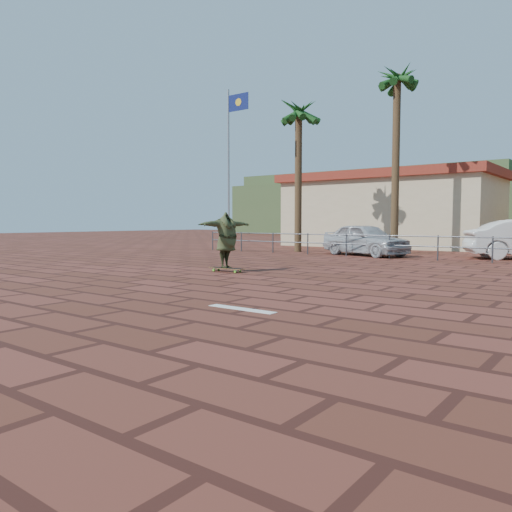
# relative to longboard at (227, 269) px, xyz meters

# --- Properties ---
(ground) EXTENTS (120.00, 120.00, 0.00)m
(ground) POSITION_rel_longboard_xyz_m (3.79, -3.61, -0.10)
(ground) COLOR maroon
(ground) RESTS_ON ground
(paint_stripe) EXTENTS (1.40, 0.22, 0.01)m
(paint_stripe) POSITION_rel_longboard_xyz_m (4.49, -4.81, -0.10)
(paint_stripe) COLOR white
(paint_stripe) RESTS_ON ground
(guardrail) EXTENTS (24.06, 0.06, 1.00)m
(guardrail) POSITION_rel_longboard_xyz_m (3.79, 8.39, 0.58)
(guardrail) COLOR #47494F
(guardrail) RESTS_ON ground
(flagpole) EXTENTS (1.30, 0.10, 8.00)m
(flagpole) POSITION_rel_longboard_xyz_m (-6.09, 7.39, 4.54)
(flagpole) COLOR gray
(flagpole) RESTS_ON ground
(palm_far_left) EXTENTS (2.40, 2.40, 8.25)m
(palm_far_left) POSITION_rel_longboard_xyz_m (-3.71, 9.89, 6.73)
(palm_far_left) COLOR brown
(palm_far_left) RESTS_ON ground
(palm_left) EXTENTS (2.40, 2.40, 9.45)m
(palm_left) POSITION_rel_longboard_xyz_m (0.79, 11.39, 7.86)
(palm_left) COLOR brown
(palm_left) RESTS_ON ground
(building_west) EXTENTS (12.60, 7.60, 4.50)m
(building_west) POSITION_rel_longboard_xyz_m (-2.21, 18.39, 2.18)
(building_west) COLOR beige
(building_west) RESTS_ON ground
(hill_back) EXTENTS (35.00, 14.00, 8.00)m
(hill_back) POSITION_rel_longboard_xyz_m (-18.21, 52.39, 3.90)
(hill_back) COLOR #384C28
(hill_back) RESTS_ON ground
(longboard) EXTENTS (1.23, 0.31, 0.12)m
(longboard) POSITION_rel_longboard_xyz_m (0.00, 0.00, 0.00)
(longboard) COLOR olive
(longboard) RESTS_ON ground
(skateboarder) EXTENTS (0.77, 2.16, 1.72)m
(skateboarder) POSITION_rel_longboard_xyz_m (0.00, -0.00, 0.88)
(skateboarder) COLOR #3B4324
(skateboarder) RESTS_ON longboard
(car_silver) EXTENTS (4.62, 3.04, 1.46)m
(car_silver) POSITION_rel_longboard_xyz_m (0.22, 9.39, 0.63)
(car_silver) COLOR #B8BBC0
(car_silver) RESTS_ON ground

